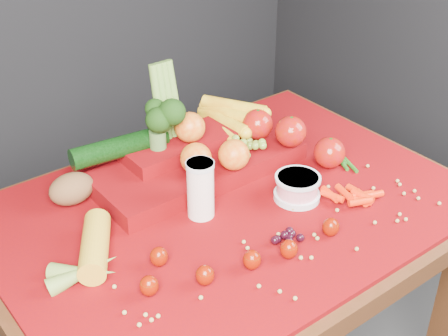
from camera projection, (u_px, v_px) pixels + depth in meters
table at (229, 241)px, 1.48m from camera, size 1.10×0.80×0.75m
red_cloth at (229, 207)px, 1.43m from camera, size 1.05×0.75×0.01m
milk_glass at (200, 187)px, 1.35m from camera, size 0.06×0.06×0.14m
yogurt_bowl at (297, 187)px, 1.43m from camera, size 0.11×0.11×0.06m
strawberry_scatter at (233, 257)px, 1.23m from camera, size 0.44×0.18×0.05m
dark_grape_cluster at (287, 239)px, 1.29m from camera, size 0.06×0.05×0.03m
soybean_scatter at (289, 247)px, 1.29m from camera, size 0.84×0.24×0.01m
corn_ear at (87, 264)px, 1.21m from camera, size 0.25×0.27×0.06m
potato at (72, 189)px, 1.41m from camera, size 0.11×0.08×0.07m
baby_carrot_pile at (346, 195)px, 1.43m from camera, size 0.17×0.17×0.03m
green_bean_pile at (337, 158)px, 1.59m from camera, size 0.14×0.12×0.01m
produce_mound at (205, 149)px, 1.52m from camera, size 0.60×0.37×0.27m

